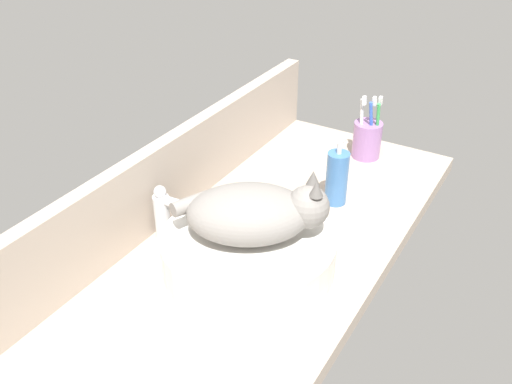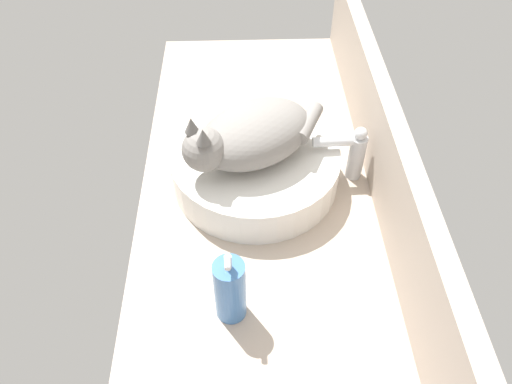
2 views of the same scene
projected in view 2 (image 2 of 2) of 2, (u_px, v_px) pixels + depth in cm
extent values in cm
cube|color=#B2A08E|center=(264.00, 203.00, 109.64)|extent=(131.26, 53.90, 4.00)
cube|color=#AD9E8E|center=(388.00, 161.00, 101.55)|extent=(131.26, 3.60, 19.80)
cylinder|color=silver|center=(255.00, 167.00, 108.80)|extent=(36.38, 36.38, 8.13)
ellipsoid|color=gray|center=(255.00, 133.00, 101.81)|extent=(27.59, 30.20, 11.00)
sphere|color=gray|center=(204.00, 150.00, 96.22)|extent=(8.80, 8.80, 8.80)
cone|color=#635F5B|center=(203.00, 136.00, 90.65)|extent=(2.80, 2.80, 3.20)
cone|color=#635F5B|center=(192.00, 123.00, 93.15)|extent=(2.80, 2.80, 3.20)
cylinder|color=gray|center=(308.00, 123.00, 103.29)|extent=(11.35, 7.39, 3.20)
cylinder|color=silver|center=(356.00, 157.00, 108.85)|extent=(3.60, 3.60, 11.00)
cylinder|color=silver|center=(336.00, 141.00, 105.02)|extent=(2.58, 10.08, 2.20)
sphere|color=silver|center=(361.00, 134.00, 103.96)|extent=(2.80, 2.80, 2.80)
cylinder|color=#3F72B2|center=(230.00, 290.00, 84.30)|extent=(5.44, 5.44, 13.73)
cylinder|color=silver|center=(228.00, 262.00, 78.27)|extent=(1.20, 1.20, 2.80)
cylinder|color=silver|center=(228.00, 263.00, 76.43)|extent=(2.20, 1.00, 1.00)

